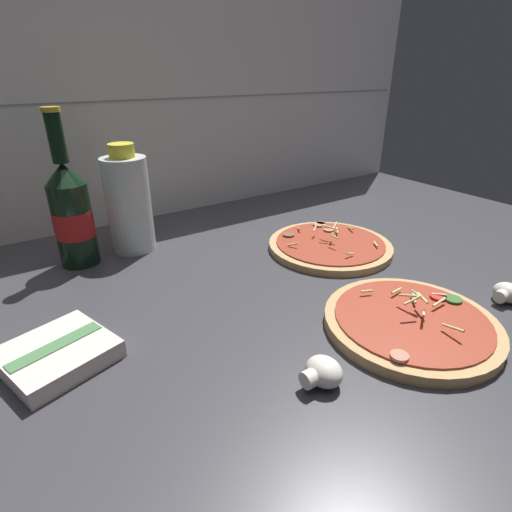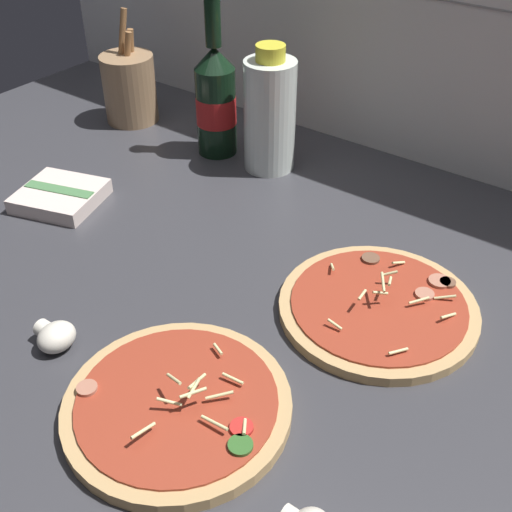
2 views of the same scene
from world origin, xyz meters
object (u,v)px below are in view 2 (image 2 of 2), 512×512
Objects in this scene: dish_towel at (60,196)px; utensil_crock at (129,87)px; beer_bottle at (216,99)px; oil_bottle at (270,114)px; pizza_far at (378,307)px; mushroom_left at (55,336)px; pizza_near at (178,406)px.

utensil_crock is at bearing 114.37° from dish_towel.
beer_bottle is 1.33× the size of oil_bottle.
beer_bottle is 10.80cm from oil_bottle.
pizza_far reaches higher than dish_towel.
oil_bottle is 32.96cm from utensil_crock.
beer_bottle is 5.64× the size of mushroom_left.
pizza_near is 1.15× the size of oil_bottle.
pizza_near is 60.41cm from beer_bottle.
oil_bottle is at bearing 96.12° from mushroom_left.
beer_bottle is at bearing -174.95° from oil_bottle.
mushroom_left is (5.47, -51.03, -8.11)cm from oil_bottle.
mushroom_left is 0.33× the size of dish_towel.
mushroom_left is (-18.16, -1.25, 0.75)cm from pizza_near.
oil_bottle reaches higher than mushroom_left.
mushroom_left is at bearing -40.61° from dish_towel.
oil_bottle is (10.76, 0.95, -0.24)cm from beer_bottle.
pizza_far is at bearing -26.42° from beer_bottle.
pizza_far is 0.89× the size of beer_bottle.
utensil_crock reaches higher than pizza_near.
beer_bottle reaches higher than oil_bottle.
utensil_crock reaches higher than dish_towel.
dish_towel is (13.16, -29.05, -5.44)cm from utensil_crock.
pizza_near reaches higher than mushroom_left.
pizza_near is at bearing -54.85° from beer_bottle.
beer_bottle is 1.88× the size of dish_towel.
dish_towel is at bearing -123.68° from oil_bottle.
beer_bottle is (-34.38, 48.83, 9.09)cm from pizza_near.
beer_bottle is at bearing 125.15° from pizza_near.
pizza_far is 41.38cm from oil_bottle.
oil_bottle is at bearing 56.32° from dish_towel.
utensil_crock reaches higher than pizza_far.
pizza_far is 53.39cm from dish_towel.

